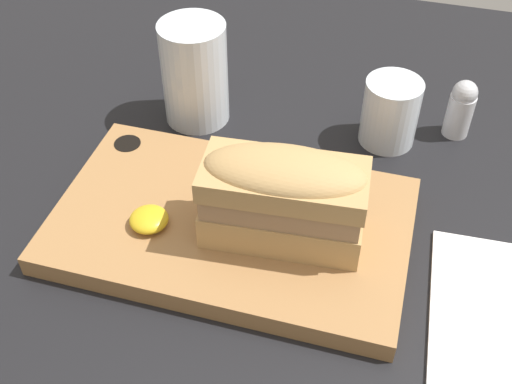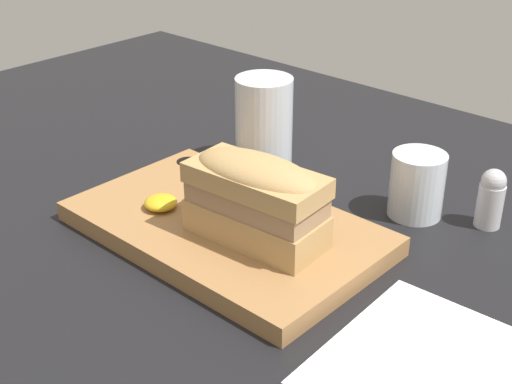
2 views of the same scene
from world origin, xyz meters
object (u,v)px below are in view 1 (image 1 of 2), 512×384
serving_board (231,224)px  water_glass (195,79)px  wine_glass (390,116)px  salt_shaker (461,108)px  sandwich (283,195)px

serving_board → water_glass: size_ratio=2.82×
wine_glass → salt_shaker: size_ratio=1.09×
sandwich → water_glass: 22.63cm
salt_shaker → water_glass: bearing=-170.4°
serving_board → water_glass: bearing=119.2°
wine_glass → salt_shaker: (7.42, 3.26, 0.19)cm
serving_board → wine_glass: bearing=55.4°
serving_board → water_glass: (-9.26, 16.56, 4.08)cm
wine_glass → salt_shaker: 8.11cm
serving_board → wine_glass: size_ratio=4.43×
water_glass → serving_board: bearing=-60.8°
sandwich → water_glass: (-14.46, 17.30, -1.94)cm
sandwich → wine_glass: (7.38, 18.98, -3.77)cm
salt_shaker → wine_glass: bearing=-156.3°
water_glass → salt_shaker: bearing=9.6°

